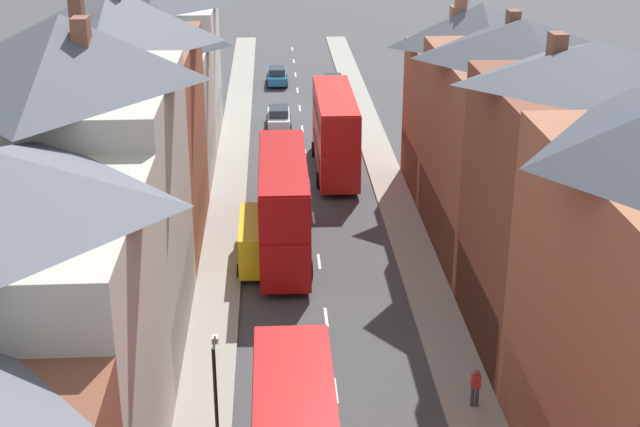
{
  "coord_description": "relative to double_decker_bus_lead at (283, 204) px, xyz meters",
  "views": [
    {
      "loc": [
        -2.25,
        -11.93,
        19.79
      ],
      "look_at": [
        0.25,
        33.59,
        1.24
      ],
      "focal_mm": 50.0,
      "sensor_mm": 36.0,
      "label": 1
    }
  ],
  "objects": [
    {
      "name": "pavement_left",
      "position": [
        -3.29,
        6.94,
        -2.75
      ],
      "size": [
        2.2,
        104.0,
        0.14
      ],
      "primitive_type": "cube",
      "color": "gray",
      "rests_on": "ground"
    },
    {
      "name": "centre_line_dashes",
      "position": [
        1.81,
        4.94,
        -2.81
      ],
      "size": [
        0.14,
        97.8,
        0.01
      ],
      "color": "silver",
      "rests_on": "ground"
    },
    {
      "name": "terrace_row_left",
      "position": [
        -8.38,
        -8.99,
        3.61
      ],
      "size": [
        8.0,
        68.28,
        14.49
      ],
      "color": "silver",
      "rests_on": "ground"
    },
    {
      "name": "double_decker_bus_far_approaching",
      "position": [
        3.6,
        13.0,
        0.0
      ],
      "size": [
        2.74,
        10.8,
        5.3
      ],
      "color": "red",
      "rests_on": "ground"
    },
    {
      "name": "delivery_van",
      "position": [
        -1.29,
        -1.14,
        -1.48
      ],
      "size": [
        2.2,
        5.2,
        2.41
      ],
      "color": "yellow",
      "rests_on": "ground"
    },
    {
      "name": "car_near_blue",
      "position": [
        4.91,
        33.52,
        -1.98
      ],
      "size": [
        1.9,
        4.56,
        1.66
      ],
      "color": "#236093",
      "rests_on": "ground"
    },
    {
      "name": "double_decker_bus_lead",
      "position": [
        0.0,
        0.0,
        0.0
      ],
      "size": [
        2.74,
        10.8,
        5.3
      ],
      "color": "#B70F0F",
      "rests_on": "ground"
    },
    {
      "name": "car_parked_right_a",
      "position": [
        0.01,
        37.23,
        -2.01
      ],
      "size": [
        1.9,
        4.4,
        1.6
      ],
      "color": "#236093",
      "rests_on": "ground"
    },
    {
      "name": "pavement_right",
      "position": [
        6.91,
        6.94,
        -2.75
      ],
      "size": [
        2.2,
        104.0,
        0.14
      ],
      "primitive_type": "cube",
      "color": "gray",
      "rests_on": "ground"
    },
    {
      "name": "car_parked_left_a",
      "position": [
        0.01,
        23.45,
        -1.99
      ],
      "size": [
        1.9,
        4.41,
        1.63
      ],
      "color": "silver",
      "rests_on": "ground"
    },
    {
      "name": "street_lamp",
      "position": [
        -2.44,
        -18.72,
        0.43
      ],
      "size": [
        0.2,
        1.12,
        5.5
      ],
      "color": "black",
      "rests_on": "ground"
    },
    {
      "name": "terrace_row_right",
      "position": [
        12.0,
        -15.15,
        3.54
      ],
      "size": [
        8.0,
        56.0,
        14.32
      ],
      "color": "#B2704C",
      "rests_on": "ground"
    },
    {
      "name": "pedestrian_far_left",
      "position": [
        7.02,
        -14.6,
        -1.78
      ],
      "size": [
        0.36,
        0.22,
        1.61
      ],
      "color": "#3D4256",
      "rests_on": "pavement_right"
    }
  ]
}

